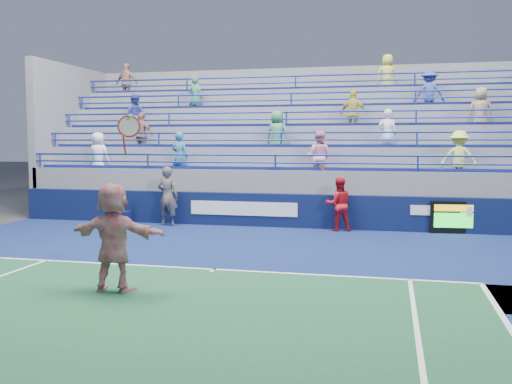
% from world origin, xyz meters
% --- Properties ---
extents(ground, '(120.00, 120.00, 0.00)m').
position_xyz_m(ground, '(0.00, 0.00, 0.00)').
color(ground, '#333538').
extents(sponsor_wall, '(18.00, 0.32, 1.10)m').
position_xyz_m(sponsor_wall, '(0.00, 6.50, 0.55)').
color(sponsor_wall, '#0A153B').
rests_on(sponsor_wall, ground).
extents(bleacher_stand, '(18.00, 5.60, 6.13)m').
position_xyz_m(bleacher_stand, '(0.00, 10.27, 1.54)').
color(bleacher_stand, slate).
rests_on(bleacher_stand, ground).
extents(serve_speed_board, '(1.45, 0.30, 0.99)m').
position_xyz_m(serve_speed_board, '(5.59, 6.39, 0.50)').
color(serve_speed_board, black).
rests_on(serve_speed_board, ground).
extents(judge_chair, '(0.47, 0.47, 0.79)m').
position_xyz_m(judge_chair, '(-5.09, 5.97, 0.25)').
color(judge_chair, '#0C133A').
rests_on(judge_chair, ground).
extents(tennis_player, '(1.92, 0.72, 3.27)m').
position_xyz_m(tennis_player, '(-1.28, -2.09, 1.02)').
color(tennis_player, silver).
rests_on(tennis_player, ground).
extents(line_judge, '(0.74, 0.51, 1.98)m').
position_xyz_m(line_judge, '(-3.48, 5.96, 0.99)').
color(line_judge, '#15183A').
rests_on(line_judge, ground).
extents(ball_girl, '(0.96, 0.84, 1.69)m').
position_xyz_m(ball_girl, '(2.13, 6.14, 0.84)').
color(ball_girl, red).
rests_on(ball_girl, ground).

